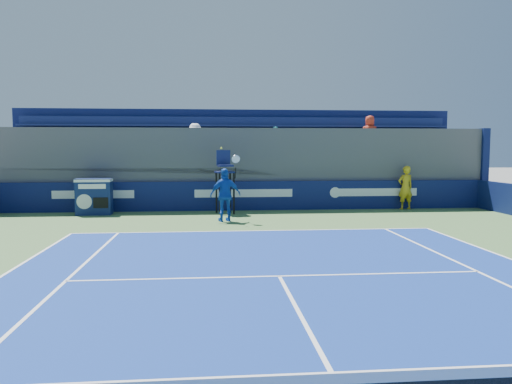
{
  "coord_description": "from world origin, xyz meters",
  "views": [
    {
      "loc": [
        -1.34,
        -3.21,
        2.54
      ],
      "look_at": [
        0.0,
        11.5,
        1.25
      ],
      "focal_mm": 35.0,
      "sensor_mm": 36.0,
      "label": 1
    }
  ],
  "objects": [
    {
      "name": "stadium_seating",
      "position": [
        0.0,
        19.15,
        1.84
      ],
      "size": [
        21.0,
        4.05,
        4.4
      ],
      "color": "#4C4C51",
      "rests_on": "ground"
    },
    {
      "name": "tennis_player",
      "position": [
        -0.84,
        14.01,
        0.94
      ],
      "size": [
        1.16,
        0.69,
        2.57
      ],
      "color": "#164AB4",
      "rests_on": "apron"
    },
    {
      "name": "back_hoarding",
      "position": [
        0.0,
        17.1,
        0.6
      ],
      "size": [
        20.4,
        0.21,
        1.2
      ],
      "color": "#0D1549",
      "rests_on": "ground"
    },
    {
      "name": "match_clock",
      "position": [
        -5.79,
        16.27,
        0.74
      ],
      "size": [
        1.34,
        0.77,
        1.4
      ],
      "color": "#101E50",
      "rests_on": "ground"
    },
    {
      "name": "umpire_chair",
      "position": [
        -0.79,
        16.17,
        1.53
      ],
      "size": [
        0.83,
        0.83,
        2.48
      ],
      "color": "black",
      "rests_on": "ground"
    },
    {
      "name": "ball_person",
      "position": [
        6.73,
        16.79,
        0.92
      ],
      "size": [
        0.72,
        0.53,
        1.81
      ],
      "primitive_type": "imported",
      "rotation": [
        0.0,
        0.0,
        3.3
      ],
      "color": "gold",
      "rests_on": "apron"
    }
  ]
}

